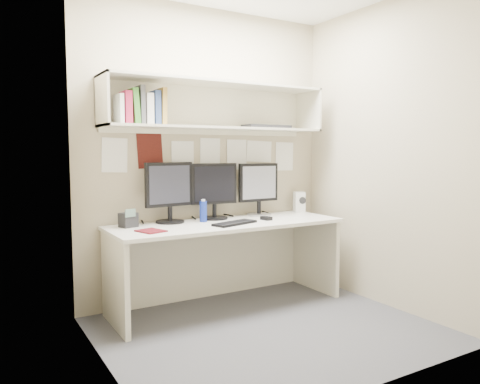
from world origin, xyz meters
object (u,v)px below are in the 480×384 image
monitor_left (169,190)px  monitor_center (214,189)px  speaker (299,202)px  monitor_right (259,187)px  keyboard (235,223)px  maroon_notebook (151,231)px  desk_phone (128,220)px  desk (227,264)px

monitor_left → monitor_center: bearing=-7.5°
speaker → monitor_right: bearing=-160.5°
monitor_left → keyboard: 0.62m
maroon_notebook → desk_phone: desk_phone is taller
keyboard → monitor_center: bearing=73.1°
maroon_notebook → speaker: bearing=-4.9°
desk → speaker: size_ratio=9.99×
monitor_left → desk: bearing=-34.5°
monitor_left → maroon_notebook: 0.53m
monitor_center → speaker: 0.96m
keyboard → desk_phone: 0.86m
monitor_center → maroon_notebook: monitor_center is taller
monitor_left → monitor_right: (0.89, 0.00, -0.01)m
monitor_right → speaker: monitor_right is taller
monitor_left → desk_phone: (-0.37, -0.05, -0.21)m
speaker → maroon_notebook: 1.70m
monitor_center → desk_phone: (-0.80, -0.05, -0.21)m
speaker → maroon_notebook: speaker is taller
keyboard → desk_phone: size_ratio=2.69×
monitor_right → maroon_notebook: size_ratio=2.43×
keyboard → speaker: bearing=3.0°
monitor_right → maroon_notebook: monitor_right is taller
monitor_left → maroon_notebook: bearing=-137.6°
desk → monitor_center: 0.67m
speaker → desk_phone: 1.74m
desk → monitor_center: size_ratio=4.04×
monitor_right → speaker: (0.48, -0.01, -0.16)m
monitor_left → keyboard: monitor_left is taller
maroon_notebook → desk_phone: size_ratio=1.33×
monitor_left → monitor_center: size_ratio=1.03×
monitor_right → desk: bearing=-155.9°
monitor_center → monitor_right: 0.47m
speaker → monitor_left: bearing=-160.0°
monitor_center → keyboard: 0.44m
keyboard → maroon_notebook: keyboard is taller
maroon_notebook → monitor_left: bearing=33.4°
monitor_right → monitor_center: bearing=178.8°
desk → speaker: 1.07m
monitor_center → monitor_left: bearing=-173.4°
maroon_notebook → desk: bearing=-6.5°
desk → maroon_notebook: size_ratio=9.94×
monitor_center → maroon_notebook: 0.84m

